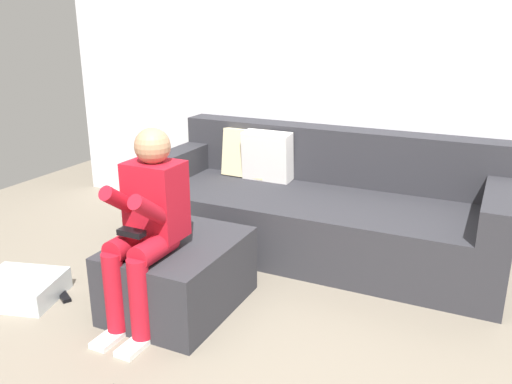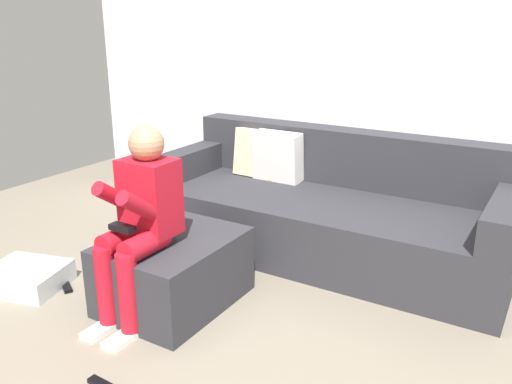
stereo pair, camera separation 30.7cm
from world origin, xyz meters
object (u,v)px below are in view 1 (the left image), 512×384
ottoman (179,274)px  storage_bin (21,288)px  remote_by_storage_bin (64,296)px  couch_sectional (320,208)px  person_seated (146,221)px

ottoman → storage_bin: bearing=-159.6°
ottoman → remote_by_storage_bin: bearing=-162.0°
storage_bin → remote_by_storage_bin: storage_bin is taller
couch_sectional → storage_bin: size_ratio=5.51×
ottoman → remote_by_storage_bin: ottoman is taller
ottoman → person_seated: (-0.06, -0.19, 0.38)m
couch_sectional → remote_by_storage_bin: size_ratio=16.15×
ottoman → storage_bin: 0.96m
couch_sectional → ottoman: bearing=-111.3°
couch_sectional → remote_by_storage_bin: couch_sectional is taller
couch_sectional → remote_by_storage_bin: (-1.12, -1.36, -0.29)m
ottoman → remote_by_storage_bin: 0.74m
person_seated → remote_by_storage_bin: size_ratio=6.95×
ottoman → couch_sectional: bearing=68.7°
person_seated → remote_by_storage_bin: person_seated is taller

